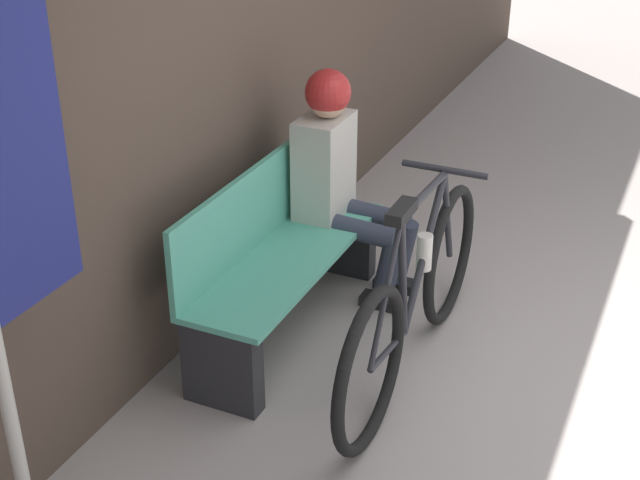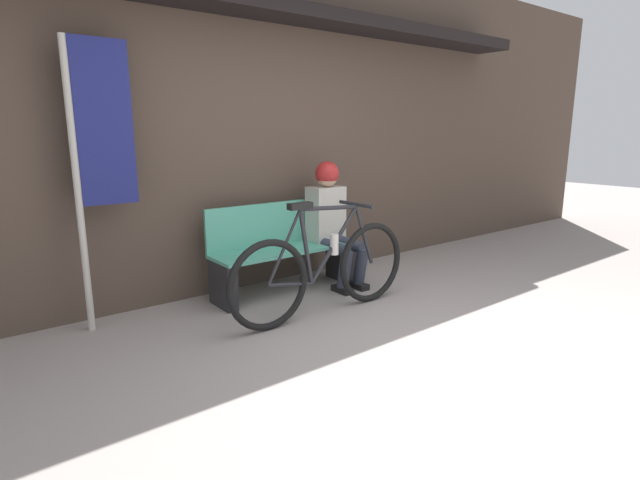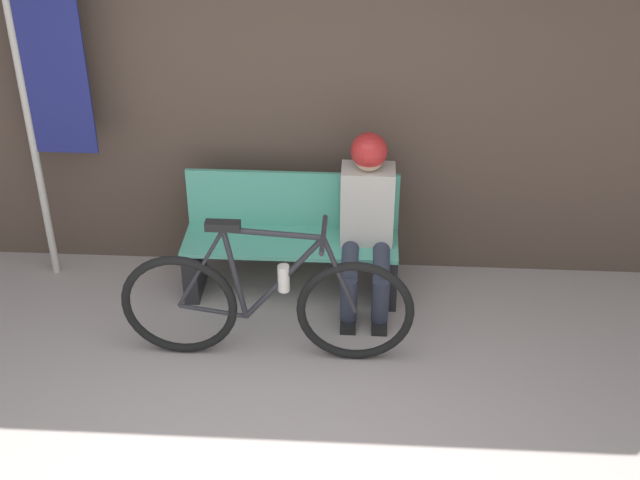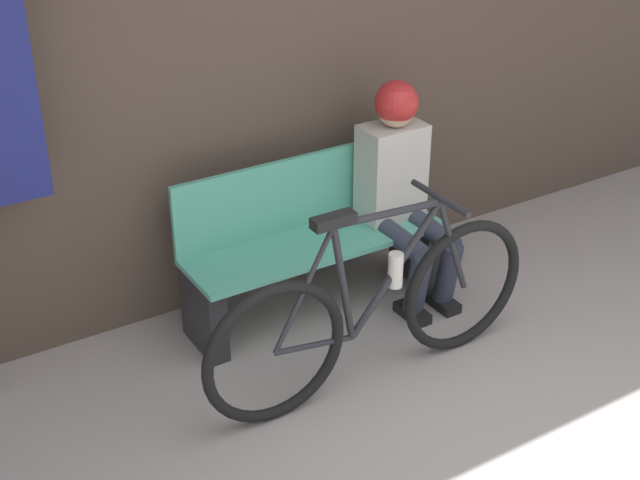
{
  "view_description": "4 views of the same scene",
  "coord_description": "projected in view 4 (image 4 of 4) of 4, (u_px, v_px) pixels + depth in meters",
  "views": [
    {
      "loc": [
        -3.34,
        0.15,
        2.44
      ],
      "look_at": [
        -0.14,
        1.61,
        0.62
      ],
      "focal_mm": 50.0,
      "sensor_mm": 36.0,
      "label": 1
    },
    {
      "loc": [
        -2.51,
        -1.86,
        1.49
      ],
      "look_at": [
        0.1,
        1.46,
        0.55
      ],
      "focal_mm": 28.0,
      "sensor_mm": 36.0,
      "label": 2
    },
    {
      "loc": [
        0.48,
        -3.1,
        3.51
      ],
      "look_at": [
        0.2,
        1.65,
        0.55
      ],
      "focal_mm": 50.0,
      "sensor_mm": 36.0,
      "label": 3
    },
    {
      "loc": [
        -2.11,
        -1.63,
        2.65
      ],
      "look_at": [
        -0.27,
        1.36,
        0.73
      ],
      "focal_mm": 50.0,
      "sensor_mm": 36.0,
      "label": 4
    }
  ],
  "objects": [
    {
      "name": "park_bench_near",
      "position": [
        311.0,
        245.0,
        4.69
      ],
      "size": [
        1.41,
        0.42,
        0.82
      ],
      "color": "#51A88E",
      "rests_on": "ground_plane"
    },
    {
      "name": "bicycle",
      "position": [
        375.0,
        312.0,
        4.11
      ],
      "size": [
        1.76,
        0.4,
        0.95
      ],
      "color": "black",
      "rests_on": "ground_plane"
    },
    {
      "name": "person_seated",
      "position": [
        401.0,
        178.0,
        4.69
      ],
      "size": [
        0.34,
        0.6,
        1.19
      ],
      "color": "#2D3342",
      "rests_on": "ground_plane"
    }
  ]
}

